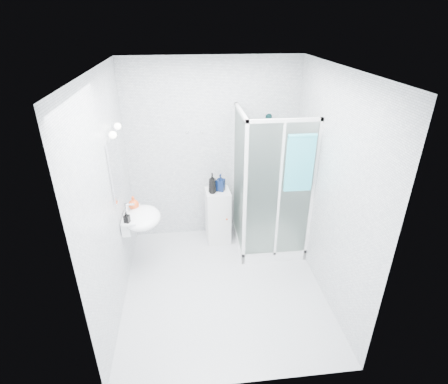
{
  "coord_description": "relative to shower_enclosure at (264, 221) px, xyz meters",
  "views": [
    {
      "loc": [
        -0.37,
        -3.35,
        3.04
      ],
      "look_at": [
        0.05,
        0.35,
        1.15
      ],
      "focal_mm": 28.0,
      "sensor_mm": 36.0,
      "label": 1
    }
  ],
  "objects": [
    {
      "name": "room",
      "position": [
        -0.67,
        -0.77,
        0.85
      ],
      "size": [
        2.4,
        2.6,
        2.6
      ],
      "color": "silver",
      "rests_on": "ground"
    },
    {
      "name": "shower_enclosure",
      "position": [
        0.0,
        0.0,
        0.0
      ],
      "size": [
        0.9,
        0.95,
        2.0
      ],
      "color": "white",
      "rests_on": "ground"
    },
    {
      "name": "wall_basin",
      "position": [
        -1.66,
        -0.32,
        0.35
      ],
      "size": [
        0.46,
        0.56,
        0.35
      ],
      "color": "white",
      "rests_on": "ground"
    },
    {
      "name": "mirror",
      "position": [
        -1.85,
        -0.32,
        1.05
      ],
      "size": [
        0.02,
        0.6,
        0.7
      ],
      "primitive_type": "cube",
      "color": "white",
      "rests_on": "room"
    },
    {
      "name": "vanity_lights",
      "position": [
        -1.8,
        -0.32,
        1.47
      ],
      "size": [
        0.1,
        0.4,
        0.08
      ],
      "color": "silver",
      "rests_on": "room"
    },
    {
      "name": "wall_hooks",
      "position": [
        -0.92,
        0.49,
        1.17
      ],
      "size": [
        0.23,
        0.06,
        0.03
      ],
      "color": "silver",
      "rests_on": "room"
    },
    {
      "name": "storage_cabinet",
      "position": [
        -0.63,
        0.27,
        -0.04
      ],
      "size": [
        0.36,
        0.37,
        0.82
      ],
      "rotation": [
        0.0,
        0.0,
        0.06
      ],
      "color": "white",
      "rests_on": "ground"
    },
    {
      "name": "hand_towel",
      "position": [
        0.29,
        -0.4,
        1.04
      ],
      "size": [
        0.34,
        0.05,
        0.72
      ],
      "color": "#33AFC3",
      "rests_on": "shower_enclosure"
    },
    {
      "name": "shampoo_bottle_a",
      "position": [
        -0.71,
        0.22,
        0.52
      ],
      "size": [
        0.12,
        0.12,
        0.29
      ],
      "primitive_type": "imported",
      "rotation": [
        0.0,
        0.0,
        -0.02
      ],
      "color": "black",
      "rests_on": "storage_cabinet"
    },
    {
      "name": "shampoo_bottle_b",
      "position": [
        -0.59,
        0.29,
        0.5
      ],
      "size": [
        0.15,
        0.15,
        0.25
      ],
      "primitive_type": "imported",
      "rotation": [
        0.0,
        0.0,
        -0.41
      ],
      "color": "#0A1940",
      "rests_on": "storage_cabinet"
    },
    {
      "name": "soap_dispenser_orange",
      "position": [
        -1.73,
        -0.19,
        0.5
      ],
      "size": [
        0.18,
        0.18,
        0.17
      ],
      "primitive_type": "imported",
      "rotation": [
        0.0,
        0.0,
        0.41
      ],
      "color": "#E04C1A",
      "rests_on": "wall_basin"
    },
    {
      "name": "soap_dispenser_black",
      "position": [
        -1.78,
        -0.51,
        0.48
      ],
      "size": [
        0.08,
        0.08,
        0.14
      ],
      "primitive_type": "imported",
      "rotation": [
        0.0,
        0.0,
        -0.31
      ],
      "color": "black",
      "rests_on": "wall_basin"
    }
  ]
}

